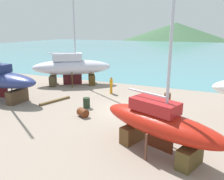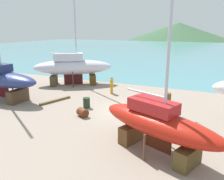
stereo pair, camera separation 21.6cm
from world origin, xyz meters
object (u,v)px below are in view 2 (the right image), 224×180
object	(u,v)px
sailboat_far_slipway	(73,67)
worker	(112,85)
barrel_by_slipway	(83,113)
barrel_rust_far	(168,98)
barrel_rust_mid	(87,103)
barrel_tipped_left	(136,107)
sailboat_large_starboard	(158,123)

from	to	relation	value
sailboat_far_slipway	worker	size ratio (longest dim) A/B	7.62
barrel_by_slipway	barrel_rust_far	bearing A→B (deg)	49.47
barrel_rust_mid	barrel_tipped_left	size ratio (longest dim) A/B	1.15
sailboat_large_starboard	barrel_rust_mid	size ratio (longest dim) A/B	13.46
barrel_rust_mid	sailboat_far_slipway	bearing A→B (deg)	130.64
worker	barrel_tipped_left	bearing A→B (deg)	-56.73
barrel_rust_far	barrel_by_slipway	bearing A→B (deg)	-130.53
sailboat_far_slipway	barrel_rust_mid	bearing A→B (deg)	-80.94
worker	barrel_by_slipway	size ratio (longest dim) A/B	2.11
sailboat_far_slipway	barrel_tipped_left	world-z (taller)	sailboat_far_slipway
barrel_rust_mid	barrel_by_slipway	xyz separation A→B (m)	(0.73, -1.86, -0.12)
sailboat_far_slipway	barrel_tipped_left	size ratio (longest dim) A/B	17.30
worker	barrel_rust_far	xyz separation A→B (m)	(5.81, -0.55, -0.47)
sailboat_large_starboard	barrel_rust_far	bearing A→B (deg)	118.66
barrel_tipped_left	worker	bearing A→B (deg)	134.57
barrel_rust_far	barrel_rust_mid	bearing A→B (deg)	-144.41
sailboat_far_slipway	sailboat_large_starboard	world-z (taller)	sailboat_far_slipway
barrel_rust_far	sailboat_large_starboard	bearing A→B (deg)	-83.23
barrel_rust_mid	barrel_tipped_left	distance (m)	4.14
barrel_by_slipway	barrel_tipped_left	size ratio (longest dim) A/B	1.08
barrel_rust_far	sailboat_far_slipway	bearing A→B (deg)	168.77
barrel_rust_mid	barrel_by_slipway	size ratio (longest dim) A/B	1.07
sailboat_far_slipway	barrel_rust_far	bearing A→B (deg)	-42.81
barrel_rust_far	barrel_by_slipway	world-z (taller)	barrel_rust_far
sailboat_large_starboard	barrel_rust_far	world-z (taller)	sailboat_large_starboard
barrel_rust_far	barrel_tipped_left	size ratio (longest dim) A/B	1.11
barrel_by_slipway	sailboat_far_slipway	bearing A→B (deg)	127.07
sailboat_large_starboard	barrel_tipped_left	xyz separation A→B (m)	(-3.01, 5.64, -1.40)
sailboat_large_starboard	barrel_rust_far	size ratio (longest dim) A/B	13.94
sailboat_far_slipway	barrel_rust_mid	size ratio (longest dim) A/B	15.04
worker	barrel_rust_far	bearing A→B (deg)	-16.73
sailboat_large_starboard	barrel_tipped_left	size ratio (longest dim) A/B	15.48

